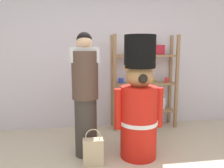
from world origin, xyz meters
The scene contains 5 objects.
back_wall centered at (0.00, 2.20, 1.30)m, with size 6.40×0.12×2.60m, color silver.
merchandise_shelf centered at (0.69, 1.98, 0.87)m, with size 1.20×0.35×1.71m.
teddy_bear_guard centered at (0.25, 0.80, 0.75)m, with size 0.66×0.51×1.64m.
person_shopper centered at (-0.45, 0.96, 0.87)m, with size 0.37×0.35×1.68m.
shopping_bag centered at (-0.37, 0.66, 0.18)m, with size 0.26×0.14×0.47m.
Camera 1 is at (-0.56, -2.07, 1.46)m, focal length 36.68 mm.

